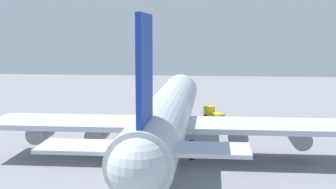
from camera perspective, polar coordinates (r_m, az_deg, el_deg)
The scene contains 4 objects.
ground_plane at distance 68.43m, azimuth -0.00°, elevation -7.09°, with size 238.13×238.13×0.00m, color gray.
cargo_airplane at distance 67.06m, azimuth -0.01°, elevation -2.42°, with size 59.53×48.23×18.93m.
maintenance_van at distance 94.06m, azimuth 5.41°, elevation -2.33°, with size 4.97×4.22×2.53m.
safety_cone_nose at distance 94.58m, azimuth 0.32°, elevation -2.71°, with size 0.58×0.58×0.83m, color orange.
Camera 1 is at (-65.89, -6.25, 17.36)m, focal length 51.12 mm.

